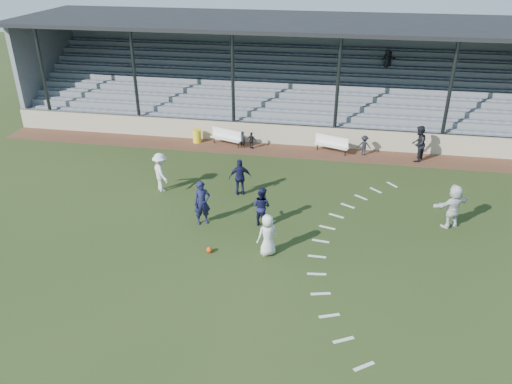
% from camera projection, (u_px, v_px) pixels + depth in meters
% --- Properties ---
extents(ground, '(90.00, 90.00, 0.00)m').
position_uv_depth(ground, '(245.00, 249.00, 19.75)').
color(ground, '#253315').
rests_on(ground, ground).
extents(cinder_track, '(34.00, 2.00, 0.02)m').
position_uv_depth(cinder_track, '(280.00, 150.00, 28.95)').
color(cinder_track, '#4F2E1F').
rests_on(cinder_track, ground).
extents(retaining_wall, '(34.00, 0.18, 1.20)m').
position_uv_depth(retaining_wall, '(283.00, 135.00, 29.61)').
color(retaining_wall, '#B8AB8D').
rests_on(retaining_wall, ground).
extents(bench_left, '(2.02, 1.12, 0.95)m').
position_uv_depth(bench_left, '(226.00, 136.00, 29.46)').
color(bench_left, white).
rests_on(bench_left, cinder_track).
extents(bench_right, '(2.02, 1.11, 0.95)m').
position_uv_depth(bench_right, '(332.00, 143.00, 28.45)').
color(bench_right, white).
rests_on(bench_right, cinder_track).
extents(trash_bin, '(0.50, 0.50, 0.80)m').
position_uv_depth(trash_bin, '(197.00, 136.00, 29.92)').
color(trash_bin, yellow).
rests_on(trash_bin, cinder_track).
extents(football, '(0.23, 0.23, 0.23)m').
position_uv_depth(football, '(209.00, 250.00, 19.51)').
color(football, '#D63F0C').
rests_on(football, ground).
extents(player_white_lead, '(1.00, 0.93, 1.72)m').
position_uv_depth(player_white_lead, '(268.00, 235.00, 19.08)').
color(player_white_lead, silver).
rests_on(player_white_lead, ground).
extents(player_navy_lead, '(0.86, 0.76, 1.97)m').
position_uv_depth(player_navy_lead, '(202.00, 203.00, 21.13)').
color(player_navy_lead, '#141538').
rests_on(player_navy_lead, ground).
extents(player_navy_mid, '(1.05, 0.96, 1.75)m').
position_uv_depth(player_navy_mid, '(262.00, 206.00, 21.09)').
color(player_navy_mid, '#141538').
rests_on(player_navy_mid, ground).
extents(player_white_wing, '(1.36, 1.42, 1.94)m').
position_uv_depth(player_white_wing, '(161.00, 172.00, 23.94)').
color(player_white_wing, silver).
rests_on(player_white_wing, ground).
extents(player_navy_wing, '(1.14, 0.73, 1.81)m').
position_uv_depth(player_navy_wing, '(240.00, 177.00, 23.60)').
color(player_navy_wing, '#141538').
rests_on(player_navy_wing, ground).
extents(player_white_back, '(1.83, 1.46, 1.95)m').
position_uv_depth(player_white_back, '(453.00, 206.00, 20.91)').
color(player_white_back, silver).
rests_on(player_white_back, ground).
extents(official, '(1.08, 1.19, 2.01)m').
position_uv_depth(official, '(418.00, 144.00, 27.13)').
color(official, black).
rests_on(official, cinder_track).
extents(sub_left_near, '(0.43, 0.34, 1.02)m').
position_uv_depth(sub_left_near, '(243.00, 139.00, 29.10)').
color(sub_left_near, black).
rests_on(sub_left_near, cinder_track).
extents(sub_left_far, '(0.63, 0.43, 1.00)m').
position_uv_depth(sub_left_far, '(252.00, 140.00, 28.97)').
color(sub_left_far, black).
rests_on(sub_left_far, cinder_track).
extents(sub_right, '(0.78, 0.48, 1.16)m').
position_uv_depth(sub_right, '(364.00, 145.00, 28.07)').
color(sub_right, black).
rests_on(sub_right, cinder_track).
extents(grandstand, '(34.60, 9.00, 6.61)m').
position_uv_depth(grandstand, '(293.00, 87.00, 33.01)').
color(grandstand, gray).
rests_on(grandstand, ground).
extents(penalty_arc, '(3.89, 14.63, 0.01)m').
position_uv_depth(penalty_arc, '(350.00, 260.00, 19.09)').
color(penalty_arc, silver).
rests_on(penalty_arc, ground).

